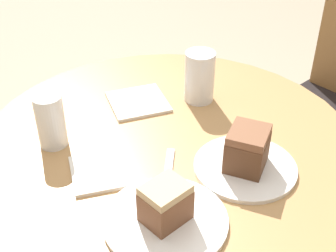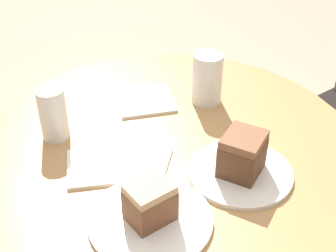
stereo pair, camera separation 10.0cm
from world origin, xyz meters
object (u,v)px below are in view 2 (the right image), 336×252
cake_slice_near (150,202)px  cake_slice_far (242,154)px  plate_far (240,172)px  glass_lemonade (207,81)px  plate_near (150,220)px  glass_water (54,117)px

cake_slice_near → cake_slice_far: size_ratio=0.78×
plate_far → glass_lemonade: glass_lemonade is taller
plate_near → glass_lemonade: 0.48m
plate_near → glass_lemonade: bearing=135.1°
cake_slice_near → plate_near: bearing=-45.0°
plate_far → cake_slice_far: 0.05m
glass_lemonade → glass_water: glass_lemonade is taller
plate_near → cake_slice_far: (-0.04, 0.24, 0.05)m
plate_far → glass_lemonade: 0.32m
plate_far → plate_near: bearing=-81.6°
plate_near → glass_water: (-0.36, -0.08, 0.05)m
plate_near → plate_far: 0.24m
cake_slice_near → glass_water: size_ratio=0.73×
glass_water → glass_lemonade: bearing=86.0°
plate_near → cake_slice_far: bearing=98.4°
glass_lemonade → glass_water: 0.42m
plate_far → cake_slice_near: 0.25m
plate_near → glass_water: 0.38m
plate_near → cake_slice_near: cake_slice_near is taller
cake_slice_far → glass_lemonade: bearing=162.5°
plate_near → cake_slice_far: size_ratio=2.00×
glass_water → cake_slice_near: bearing=12.6°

